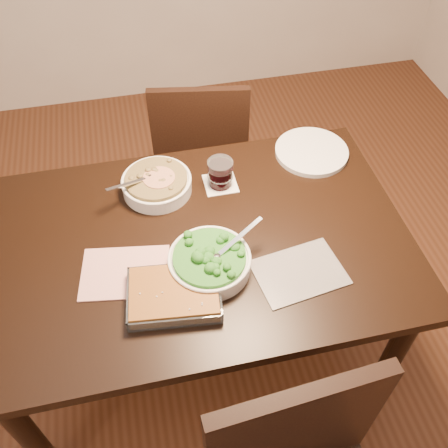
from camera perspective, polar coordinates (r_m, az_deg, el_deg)
The scene contains 11 objects.
ground at distance 2.26m, azimuth -2.43°, elevation -14.06°, with size 4.00×4.00×0.00m, color #452313.
table at distance 1.70m, azimuth -3.13°, elevation -3.91°, with size 1.40×0.90×0.75m.
magazine_a at distance 1.57m, azimuth -11.22°, elevation -5.45°, with size 0.27×0.20×0.01m, color #BF363F.
magazine_b at distance 1.56m, azimuth 8.59°, elevation -5.48°, with size 0.27×0.19×0.00m, color #222229.
coaster at distance 1.80m, azimuth -0.41°, elevation 4.64°, with size 0.12×0.12×0.00m, color white.
stew_bowl at distance 1.77m, azimuth -7.70°, elevation 4.64°, with size 0.26×0.25×0.09m.
broccoli_bowl at distance 1.53m, azimuth -1.65°, elevation -4.28°, with size 0.28×0.26×0.10m.
baking_dish at distance 1.48m, azimuth -5.73°, elevation -8.00°, with size 0.29×0.23×0.05m.
wine_tumbler at distance 1.77m, azimuth -0.42°, elevation 5.92°, with size 0.09×0.09×0.10m.
dinner_plate at distance 1.95m, azimuth 9.97°, elevation 8.15°, with size 0.28×0.28×0.02m, color silver.
chair_far at distance 2.36m, azimuth -2.64°, elevation 8.71°, with size 0.48×0.48×0.88m.
Camera 1 is at (-0.13, -1.03, 2.01)m, focal length 40.00 mm.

